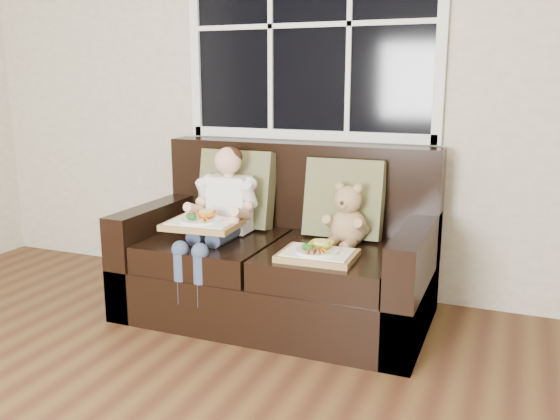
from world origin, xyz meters
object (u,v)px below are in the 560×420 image
at_px(loveseat, 280,261).
at_px(child, 222,207).
at_px(tray_left, 202,223).
at_px(teddy_bear, 348,219).
at_px(tray_right, 318,253).

xyz_separation_m(loveseat, child, (-0.31, -0.11, 0.32)).
bearing_deg(loveseat, tray_left, -139.01).
bearing_deg(tray_left, teddy_bear, 18.46).
bearing_deg(loveseat, teddy_bear, 0.97).
distance_m(child, tray_right, 0.68).
bearing_deg(child, tray_left, -98.18).
bearing_deg(tray_left, loveseat, 37.10).
relative_size(child, tray_right, 2.01).
distance_m(child, teddy_bear, 0.72).
xyz_separation_m(child, teddy_bear, (0.71, 0.12, -0.03)).
xyz_separation_m(child, tray_left, (-0.03, -0.18, -0.05)).
bearing_deg(tray_right, tray_left, 177.66).
bearing_deg(tray_left, tray_right, -4.87).
xyz_separation_m(child, tray_right, (0.64, -0.19, -0.15)).
relative_size(loveseat, child, 2.18).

